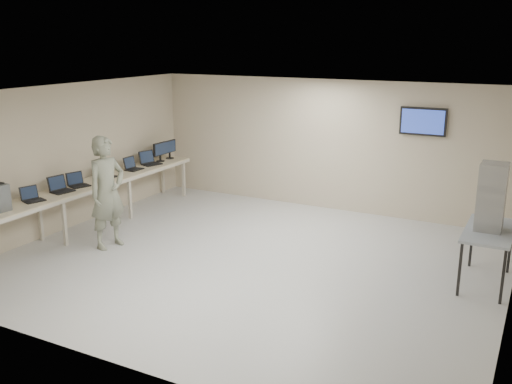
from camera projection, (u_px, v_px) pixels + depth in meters
The scene contains 13 objects.
room at pixel (254, 179), 9.28m from camera, with size 8.01×7.01×2.81m.
workbench at pixel (86, 188), 10.99m from camera, with size 0.76×6.00×0.90m.
laptop_0 at pixel (32, 197), 9.85m from camera, with size 0.36×0.39×0.26m.
laptop_1 at pixel (60, 188), 10.44m from camera, with size 0.37×0.42×0.30m.
laptop_2 at pixel (78, 183), 10.82m from camera, with size 0.38×0.41×0.27m.
laptop_3 at pixel (106, 174), 11.52m from camera, with size 0.31×0.36×0.27m.
laptop_4 at pixel (132, 166), 12.18m from camera, with size 0.30×0.36×0.28m.
laptop_5 at pixel (150, 161), 12.67m from camera, with size 0.43×0.46×0.31m.
monitor_near at pixel (160, 150), 12.95m from camera, with size 0.19×0.44×0.43m.
monitor_far at pixel (169, 148), 13.27m from camera, with size 0.19×0.43×0.43m.
soldier at pixel (107, 192), 10.01m from camera, with size 0.73×0.48×2.01m, color #5A614A.
side_table at pixel (489, 234), 8.51m from camera, with size 0.68×1.45×0.87m.
storage_bins at pixel (492, 197), 8.37m from camera, with size 0.38×0.42×1.01m.
Camera 1 is at (4.22, -7.92, 3.64)m, focal length 40.00 mm.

